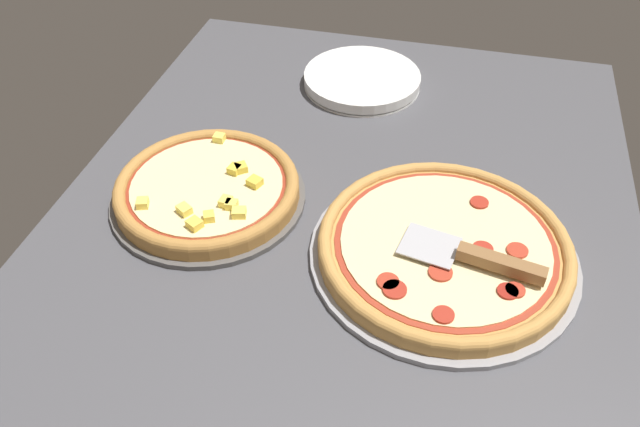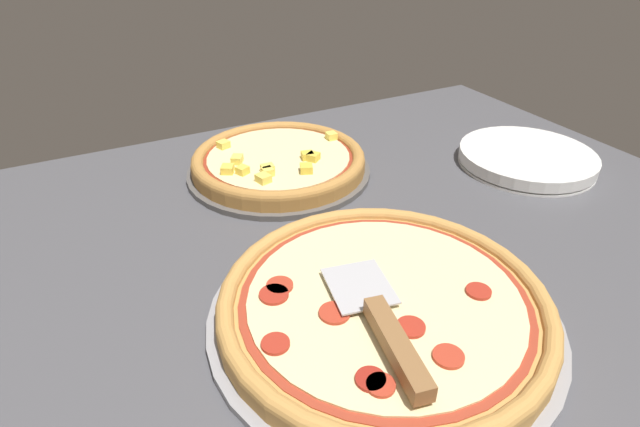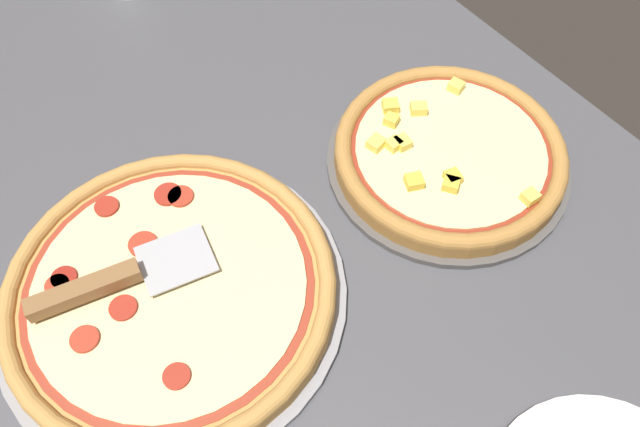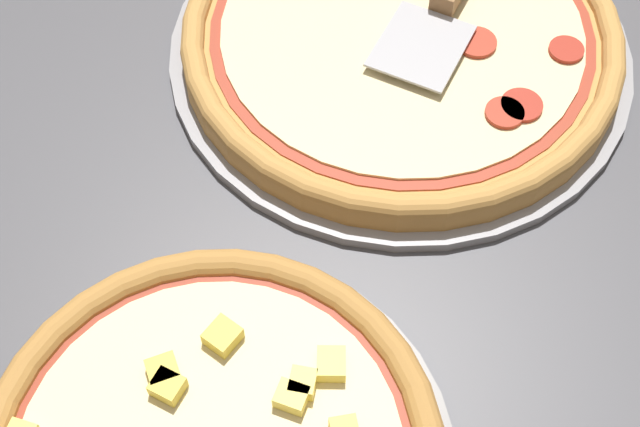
# 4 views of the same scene
# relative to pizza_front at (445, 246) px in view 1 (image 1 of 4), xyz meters

# --- Properties ---
(ground_plane) EXTENTS (1.43, 0.97, 0.04)m
(ground_plane) POSITION_rel_pizza_front_xyz_m (-0.02, 0.17, -0.04)
(ground_plane) COLOR #4C4C51
(pizza_pan_front) EXTENTS (0.42, 0.42, 0.01)m
(pizza_pan_front) POSITION_rel_pizza_front_xyz_m (0.00, 0.00, -0.02)
(pizza_pan_front) COLOR #939399
(pizza_pan_front) RESTS_ON ground_plane
(pizza_front) EXTENTS (0.39, 0.39, 0.03)m
(pizza_front) POSITION_rel_pizza_front_xyz_m (0.00, 0.00, 0.00)
(pizza_front) COLOR #C68E47
(pizza_front) RESTS_ON pizza_pan_front
(pizza_pan_back) EXTENTS (0.33, 0.33, 0.01)m
(pizza_pan_back) POSITION_rel_pizza_front_xyz_m (0.04, 0.41, -0.02)
(pizza_pan_back) COLOR #565451
(pizza_pan_back) RESTS_ON ground_plane
(pizza_back) EXTENTS (0.31, 0.31, 0.04)m
(pizza_back) POSITION_rel_pizza_front_xyz_m (0.04, 0.41, 0.00)
(pizza_back) COLOR #B77F3D
(pizza_back) RESTS_ON pizza_pan_back
(serving_spatula) EXTENTS (0.09, 0.22, 0.02)m
(serving_spatula) POSITION_rel_pizza_front_xyz_m (-0.04, -0.06, 0.02)
(serving_spatula) COLOR #B7B7BC
(serving_spatula) RESTS_ON pizza_front
(plate_stack) EXTENTS (0.25, 0.25, 0.03)m
(plate_stack) POSITION_rel_pizza_front_xyz_m (0.47, 0.22, -0.01)
(plate_stack) COLOR white
(plate_stack) RESTS_ON ground_plane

